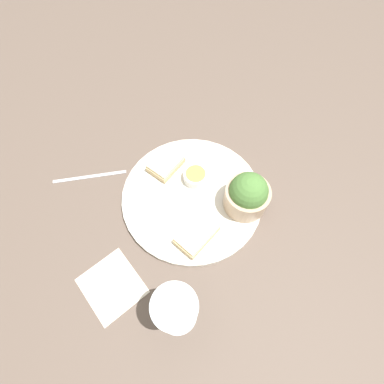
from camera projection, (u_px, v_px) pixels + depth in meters
The scene contains 9 objects.
ground_plane at pixel (192, 198), 0.75m from camera, with size 4.00×4.00×0.00m, color brown.
dinner_plate at pixel (192, 197), 0.74m from camera, with size 0.34×0.34×0.01m.
salad_bowl at pixel (247, 195), 0.68m from camera, with size 0.10×0.10×0.11m.
sauce_ramekin at pixel (196, 176), 0.74m from camera, with size 0.06×0.06×0.03m.
cheese_toast_near at pixel (197, 235), 0.67m from camera, with size 0.11×0.10×0.03m.
cheese_toast_far at pixel (166, 164), 0.76m from camera, with size 0.11×0.10×0.03m.
wine_glass at pixel (175, 309), 0.53m from camera, with size 0.08×0.08×0.15m.
napkin at pixel (112, 286), 0.65m from camera, with size 0.15×0.16×0.01m.
fork at pixel (90, 176), 0.77m from camera, with size 0.19×0.04×0.01m.
Camera 1 is at (0.11, 0.31, 0.67)m, focal length 28.00 mm.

